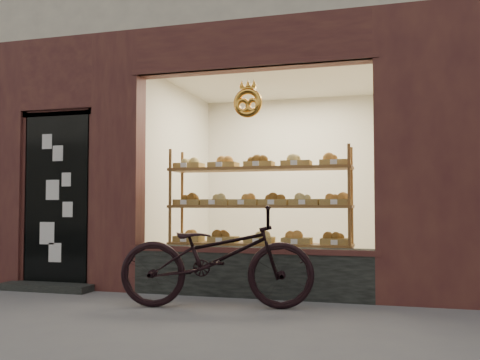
% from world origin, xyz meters
% --- Properties ---
extents(ground, '(90.00, 90.00, 0.00)m').
position_xyz_m(ground, '(0.00, 0.00, 0.00)').
color(ground, '#5E5E5E').
extents(display_shelf, '(2.20, 0.45, 1.70)m').
position_xyz_m(display_shelf, '(0.45, 2.55, 0.88)').
color(display_shelf, '#5D3214').
rests_on(display_shelf, ground).
extents(bicycle, '(2.03, 1.05, 1.01)m').
position_xyz_m(bicycle, '(0.29, 1.42, 0.51)').
color(bicycle, black).
rests_on(bicycle, ground).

